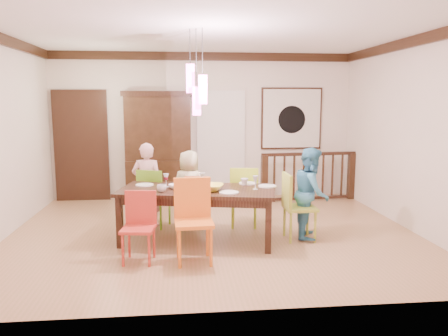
{
  "coord_description": "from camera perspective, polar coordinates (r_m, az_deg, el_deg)",
  "views": [
    {
      "loc": [
        -0.48,
        -6.31,
        1.95
      ],
      "look_at": [
        0.17,
        0.03,
        0.97
      ],
      "focal_mm": 35.0,
      "sensor_mm": 36.0,
      "label": 1
    }
  ],
  "objects": [
    {
      "name": "floor",
      "position": [
        6.62,
        -1.42,
        -8.4
      ],
      "size": [
        6.0,
        6.0,
        0.0
      ],
      "primitive_type": "plane",
      "color": "#A68150",
      "rests_on": "ground"
    },
    {
      "name": "ceiling",
      "position": [
        6.4,
        -1.53,
        17.26
      ],
      "size": [
        6.0,
        6.0,
        0.0
      ],
      "primitive_type": "plane",
      "rotation": [
        3.14,
        0.0,
        0.0
      ],
      "color": "white",
      "rests_on": "wall_back"
    },
    {
      "name": "wall_back",
      "position": [
        8.84,
        -2.71,
        5.46
      ],
      "size": [
        6.0,
        0.0,
        6.0
      ],
      "primitive_type": "plane",
      "rotation": [
        1.57,
        0.0,
        0.0
      ],
      "color": "beige",
      "rests_on": "floor"
    },
    {
      "name": "wall_right",
      "position": [
        7.22,
        23.06,
        4.06
      ],
      "size": [
        0.0,
        5.0,
        5.0
      ],
      "primitive_type": "plane",
      "rotation": [
        1.57,
        0.0,
        -1.57
      ],
      "color": "beige",
      "rests_on": "floor"
    },
    {
      "name": "crown_molding",
      "position": [
        6.39,
        -1.52,
        16.55
      ],
      "size": [
        6.0,
        5.0,
        0.16
      ],
      "primitive_type": null,
      "color": "black",
      "rests_on": "wall_back"
    },
    {
      "name": "panel_door",
      "position": [
        9.01,
        -18.1,
        2.56
      ],
      "size": [
        1.04,
        0.07,
        2.24
      ],
      "primitive_type": "cube",
      "color": "black",
      "rests_on": "wall_back"
    },
    {
      "name": "white_doorway",
      "position": [
        8.86,
        -0.41,
        2.89
      ],
      "size": [
        0.97,
        0.05,
        2.22
      ],
      "primitive_type": "cube",
      "color": "silver",
      "rests_on": "wall_back"
    },
    {
      "name": "painting",
      "position": [
        9.07,
        8.8,
        6.4
      ],
      "size": [
        1.25,
        0.06,
        1.25
      ],
      "color": "black",
      "rests_on": "wall_back"
    },
    {
      "name": "pendant_cluster",
      "position": [
        5.94,
        -3.61,
        10.22
      ],
      "size": [
        0.27,
        0.21,
        1.14
      ],
      "color": "#FB4BB3",
      "rests_on": "ceiling"
    },
    {
      "name": "dining_table",
      "position": [
        6.08,
        -3.48,
        -3.47
      ],
      "size": [
        2.28,
        1.38,
        0.75
      ],
      "rotation": [
        0.0,
        0.0,
        -0.2
      ],
      "color": "black",
      "rests_on": "floor"
    },
    {
      "name": "chair_far_left",
      "position": [
        6.89,
        -9.02,
        -3.31
      ],
      "size": [
        0.54,
        0.54,
        0.92
      ],
      "rotation": [
        0.0,
        0.0,
        2.76
      ],
      "color": "#67AF21",
      "rests_on": "floor"
    },
    {
      "name": "chair_far_mid",
      "position": [
        6.84,
        -3.35,
        -3.78
      ],
      "size": [
        0.44,
        0.44,
        0.82
      ],
      "rotation": [
        0.0,
        0.0,
        2.95
      ],
      "color": "#C5511D",
      "rests_on": "floor"
    },
    {
      "name": "chair_far_right",
      "position": [
        6.84,
        2.64,
        -3.15
      ],
      "size": [
        0.49,
        0.49,
        0.95
      ],
      "rotation": [
        0.0,
        0.0,
        2.98
      ],
      "color": "#A6C926",
      "rests_on": "floor"
    },
    {
      "name": "chair_near_left",
      "position": [
        5.42,
        -11.15,
        -7.07
      ],
      "size": [
        0.43,
        0.43,
        0.86
      ],
      "rotation": [
        0.0,
        0.0,
        -0.13
      ],
      "color": "#BC3327",
      "rests_on": "floor"
    },
    {
      "name": "chair_near_mid",
      "position": [
        5.31,
        -3.96,
        -6.25
      ],
      "size": [
        0.48,
        0.48,
        1.01
      ],
      "rotation": [
        0.0,
        0.0,
        0.05
      ],
      "color": "orange",
      "rests_on": "floor"
    },
    {
      "name": "chair_end_right",
      "position": [
        6.26,
        9.9,
        -4.39
      ],
      "size": [
        0.43,
        0.43,
        0.95
      ],
      "rotation": [
        0.0,
        0.0,
        1.58
      ],
      "color": "#ADC13B",
      "rests_on": "floor"
    },
    {
      "name": "china_hutch",
      "position": [
        8.66,
        -8.55,
        2.84
      ],
      "size": [
        1.35,
        0.46,
        2.14
      ],
      "color": "black",
      "rests_on": "floor"
    },
    {
      "name": "balustrade",
      "position": [
        8.76,
        10.98,
        -0.98
      ],
      "size": [
        1.93,
        0.23,
        0.96
      ],
      "rotation": [
        0.0,
        0.0,
        0.08
      ],
      "color": "black",
      "rests_on": "floor"
    },
    {
      "name": "person_far_left",
      "position": [
        6.94,
        -10.0,
        -2.15
      ],
      "size": [
        0.52,
        0.38,
        1.32
      ],
      "primitive_type": "imported",
      "rotation": [
        0.0,
        0.0,
        2.99
      ],
      "color": "#FFC2C5",
      "rests_on": "floor"
    },
    {
      "name": "person_far_mid",
      "position": [
        6.97,
        -4.57,
        -2.54
      ],
      "size": [
        0.68,
        0.59,
        1.18
      ],
      "primitive_type": "imported",
      "rotation": [
        0.0,
        0.0,
        2.71
      ],
      "color": "beige",
      "rests_on": "floor"
    },
    {
      "name": "person_end_right",
      "position": [
        6.38,
        11.34,
        -3.18
      ],
      "size": [
        0.65,
        0.75,
        1.3
      ],
      "primitive_type": "imported",
      "rotation": [
        0.0,
        0.0,
        1.28
      ],
      "color": "#4395BD",
      "rests_on": "floor"
    },
    {
      "name": "serving_bowl",
      "position": [
        5.91,
        -1.82,
        -2.55
      ],
      "size": [
        0.44,
        0.44,
        0.09
      ],
      "primitive_type": "imported",
      "rotation": [
        0.0,
        0.0,
        -0.26
      ],
      "color": "yellow",
      "rests_on": "dining_table"
    },
    {
      "name": "small_bowl",
      "position": [
        6.07,
        -6.31,
        -2.41
      ],
      "size": [
        0.23,
        0.23,
        0.06
      ],
      "primitive_type": "imported",
      "rotation": [
        0.0,
        0.0,
        -0.12
      ],
      "color": "white",
      "rests_on": "dining_table"
    },
    {
      "name": "cup_left",
      "position": [
        5.89,
        -8.15,
        -2.64
      ],
      "size": [
        0.14,
        0.14,
        0.1
      ],
      "primitive_type": "imported",
      "rotation": [
        0.0,
        0.0,
        0.1
      ],
      "color": "silver",
      "rests_on": "dining_table"
    },
    {
      "name": "cup_right",
      "position": [
        6.3,
        2.69,
        -1.81
      ],
      "size": [
        0.13,
        0.13,
        0.1
      ],
      "primitive_type": "imported",
      "rotation": [
        0.0,
        0.0,
        0.23
      ],
      "color": "silver",
      "rests_on": "dining_table"
    },
    {
      "name": "plate_far_left",
      "position": [
        6.39,
        -10.33,
        -2.17
      ],
      "size": [
        0.26,
        0.26,
        0.01
      ],
      "primitive_type": "cylinder",
      "color": "white",
      "rests_on": "dining_table"
    },
    {
      "name": "plate_far_mid",
      "position": [
        6.33,
        -2.91,
        -2.15
      ],
      "size": [
        0.26,
        0.26,
        0.01
      ],
      "primitive_type": "cylinder",
      "color": "white",
      "rests_on": "dining_table"
    },
    {
      "name": "plate_far_right",
      "position": [
        6.41,
        3.13,
        -2.01
      ],
      "size": [
        0.26,
        0.26,
        0.01
      ],
      "primitive_type": "cylinder",
      "color": "white",
      "rests_on": "dining_table"
    },
    {
      "name": "plate_near_left",
      "position": [
        5.73,
        -10.54,
        -3.42
      ],
      "size": [
        0.26,
        0.26,
        0.01
      ],
      "primitive_type": "cylinder",
      "color": "white",
      "rests_on": "dining_table"
    },
    {
      "name": "plate_near_mid",
      "position": [
        5.76,
        0.64,
        -3.22
      ],
      "size": [
        0.26,
        0.26,
        0.01
      ],
      "primitive_type": "cylinder",
      "color": "white",
      "rests_on": "dining_table"
    },
    {
      "name": "plate_end_right",
      "position": [
        6.22,
        5.69,
        -2.37
      ],
      "size": [
        0.26,
        0.26,
        0.01
      ],
      "primitive_type": "cylinder",
      "color": "white",
      "rests_on": "dining_table"
    },
    {
      "name": "wine_glass_a",
      "position": [
        6.21,
        -7.57,
        -1.61
      ],
      "size": [
        0.08,
        0.08,
        0.19
      ],
      "primitive_type": null,
      "color": "#590C19",
      "rests_on": "dining_table"
    },
    {
      "name": "wine_glass_b",
      "position": [
        6.22,
        -2.84,
        -1.51
      ],
      "size": [
        0.08,
        0.08,
        0.19
      ],
      "primitive_type": null,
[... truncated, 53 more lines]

